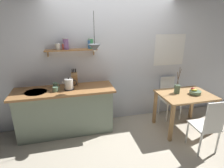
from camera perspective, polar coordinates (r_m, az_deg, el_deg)
ground_plane at (r=3.69m, az=2.54°, el=-15.22°), size 14.00×14.00×0.00m
back_wall at (r=3.79m, az=3.04°, el=8.06°), size 6.80×0.11×2.70m
kitchen_counter at (r=3.61m, az=-14.41°, el=-8.15°), size 1.83×0.63×0.91m
wall_shelf at (r=3.43m, az=-12.03°, el=11.56°), size 0.95×0.20×0.33m
dining_table at (r=3.80m, az=22.10°, el=-4.62°), size 1.00×0.74×0.76m
dining_chair_near at (r=3.34m, az=28.23°, el=-11.23°), size 0.40×0.43×0.96m
dining_chair_far at (r=4.28m, az=17.58°, el=-3.53°), size 0.39×0.43×0.91m
fruit_bowl at (r=3.80m, az=24.83°, el=-2.27°), size 0.21×0.21×0.13m
twig_vase at (r=3.71m, az=19.98°, el=-1.44°), size 0.11×0.11×0.52m
electric_kettle at (r=3.35m, az=-13.48°, el=-0.08°), size 0.26×0.18×0.23m
knife_block at (r=3.54m, az=-11.85°, el=1.68°), size 0.11×0.18×0.33m
coffee_mug_by_sink at (r=3.33m, az=-17.51°, el=-1.57°), size 0.13×0.09×0.09m
coffee_mug_spare at (r=3.50m, az=-17.50°, el=-0.45°), size 0.13×0.08×0.10m
pendant_lamp at (r=3.12m, az=-5.54°, el=11.35°), size 0.21×0.21×0.65m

